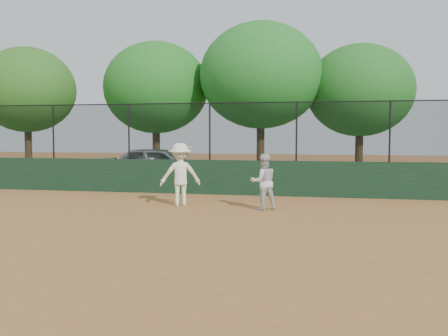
% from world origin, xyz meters
% --- Properties ---
extents(ground, '(80.00, 80.00, 0.00)m').
position_xyz_m(ground, '(0.00, 0.00, 0.00)').
color(ground, '#A96B36').
rests_on(ground, ground).
extents(back_wall, '(26.00, 0.20, 1.20)m').
position_xyz_m(back_wall, '(0.00, 6.00, 0.60)').
color(back_wall, '#18351F').
rests_on(back_wall, ground).
extents(grass_strip, '(36.00, 12.00, 0.01)m').
position_xyz_m(grass_strip, '(0.00, 12.00, 0.00)').
color(grass_strip, '#2A571B').
rests_on(grass_strip, ground).
extents(parked_car, '(4.83, 2.16, 1.61)m').
position_xyz_m(parked_car, '(-3.10, 8.31, 0.81)').
color(parked_car, silver).
rests_on(parked_car, ground).
extents(player_second, '(0.94, 0.86, 1.56)m').
position_xyz_m(player_second, '(1.79, 2.87, 0.78)').
color(player_second, silver).
rests_on(player_second, ground).
extents(player_main, '(1.36, 1.09, 1.84)m').
position_xyz_m(player_main, '(-0.72, 3.16, 0.92)').
color(player_main, white).
rests_on(player_main, ground).
extents(fence_assembly, '(26.00, 0.06, 2.00)m').
position_xyz_m(fence_assembly, '(-0.03, 6.00, 2.24)').
color(fence_assembly, black).
rests_on(fence_assembly, back_wall).
extents(tree_0, '(4.84, 4.40, 6.36)m').
position_xyz_m(tree_0, '(-11.04, 11.34, 4.26)').
color(tree_0, '#4B321A').
rests_on(tree_0, ground).
extents(tree_1, '(5.04, 4.58, 6.48)m').
position_xyz_m(tree_1, '(-4.54, 11.86, 4.30)').
color(tree_1, '#432E17').
rests_on(tree_1, ground).
extents(tree_2, '(5.50, 5.00, 7.09)m').
position_xyz_m(tree_2, '(0.57, 11.41, 4.70)').
color(tree_2, '#483019').
rests_on(tree_2, ground).
extents(tree_3, '(4.77, 4.34, 6.11)m').
position_xyz_m(tree_3, '(4.92, 12.25, 4.04)').
color(tree_3, '#432816').
rests_on(tree_3, ground).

